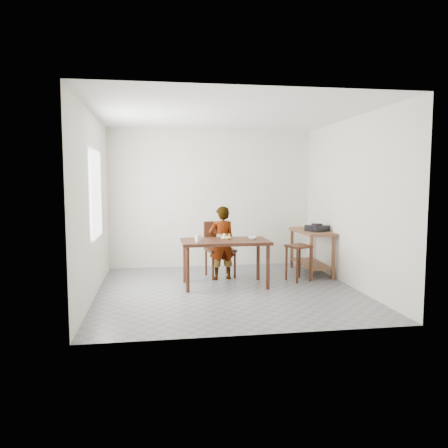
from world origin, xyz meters
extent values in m
cube|color=slate|center=(0.00, 0.00, -0.02)|extent=(4.00, 4.00, 0.04)
cube|color=white|center=(0.00, 0.00, 2.72)|extent=(4.00, 4.00, 0.04)
cube|color=silver|center=(0.00, 2.02, 1.35)|extent=(4.00, 0.04, 2.70)
cube|color=silver|center=(0.00, -2.02, 1.35)|extent=(4.00, 0.04, 2.70)
cube|color=silver|center=(-2.02, 0.00, 1.35)|extent=(0.04, 4.00, 2.70)
cube|color=silver|center=(2.02, 0.00, 1.35)|extent=(0.04, 4.00, 2.70)
cube|color=white|center=(-1.97, 0.20, 1.50)|extent=(0.02, 1.10, 1.30)
imported|color=silver|center=(0.02, 0.77, 0.63)|extent=(0.51, 0.38, 1.27)
cylinder|color=silver|center=(-0.45, 0.16, 0.80)|extent=(0.09, 0.09, 0.11)
imported|color=white|center=(0.46, 0.31, 0.77)|extent=(0.18, 0.18, 0.04)
imported|color=white|center=(1.75, 1.33, 0.83)|extent=(0.27, 0.27, 0.06)
cube|color=black|center=(1.76, 0.86, 0.85)|extent=(0.41, 0.41, 0.11)
camera|label=1|loc=(-1.10, -6.58, 1.70)|focal=35.00mm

